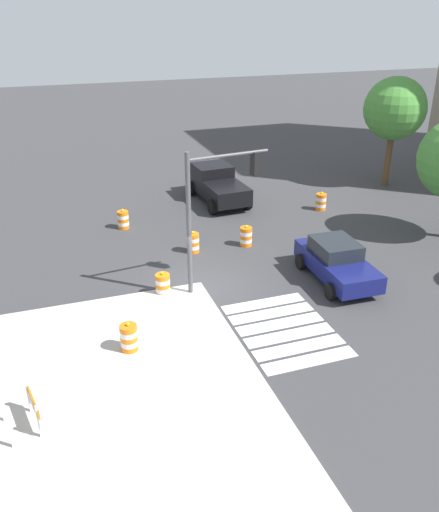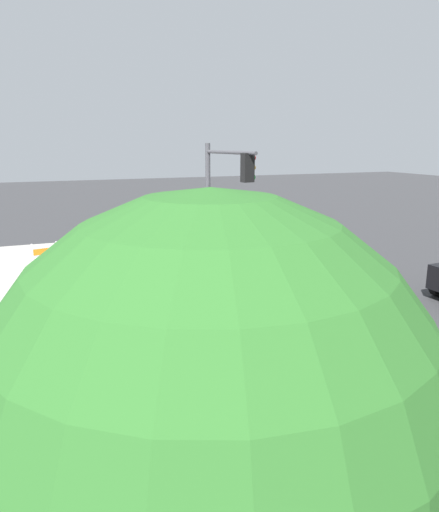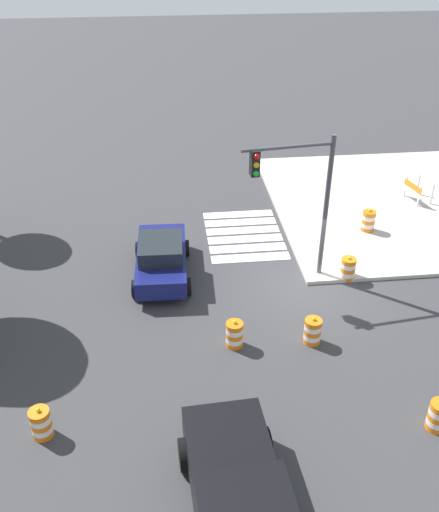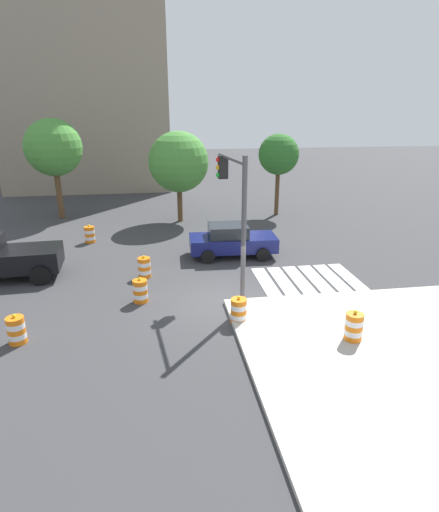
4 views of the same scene
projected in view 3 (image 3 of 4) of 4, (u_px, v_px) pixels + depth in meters
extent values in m
plane|color=#38383A|center=(307.00, 285.00, 21.20)|extent=(120.00, 120.00, 0.00)
cube|color=#BCB7AD|center=(401.00, 204.00, 26.76)|extent=(12.00, 12.00, 0.15)
cube|color=silver|center=(251.00, 258.00, 22.81)|extent=(0.60, 3.20, 0.02)
cube|color=silver|center=(248.00, 248.00, 23.44)|extent=(0.60, 3.20, 0.02)
cube|color=silver|center=(245.00, 239.00, 24.08)|extent=(0.60, 3.20, 0.02)
cube|color=silver|center=(243.00, 230.00, 24.71)|extent=(0.60, 3.20, 0.02)
cube|color=silver|center=(240.00, 222.00, 25.34)|extent=(0.60, 3.20, 0.02)
cube|color=silver|center=(238.00, 214.00, 25.97)|extent=(0.60, 3.20, 0.02)
cube|color=navy|center=(162.00, 260.00, 21.45)|extent=(4.36, 1.99, 0.70)
cube|color=#1E2328|center=(161.00, 248.00, 20.89)|extent=(1.96, 1.67, 0.60)
cylinder|color=black|center=(139.00, 250.00, 22.72)|extent=(0.67, 0.26, 0.66)
cylinder|color=black|center=(186.00, 248.00, 22.84)|extent=(0.67, 0.26, 0.66)
cylinder|color=black|center=(135.00, 289.00, 20.44)|extent=(0.67, 0.26, 0.66)
cylinder|color=black|center=(188.00, 286.00, 20.56)|extent=(0.67, 0.26, 0.66)
cube|color=black|center=(229.00, 453.00, 13.68)|extent=(2.61, 2.14, 0.90)
cylinder|color=black|center=(264.00, 444.00, 14.48)|extent=(0.86, 0.35, 0.84)
cylinder|color=black|center=(185.00, 455.00, 14.20)|extent=(0.86, 0.35, 0.84)
cylinder|color=orange|center=(312.00, 340.00, 18.42)|extent=(0.56, 0.56, 0.18)
cylinder|color=white|center=(312.00, 335.00, 18.33)|extent=(0.56, 0.56, 0.18)
cylinder|color=orange|center=(313.00, 331.00, 18.23)|extent=(0.56, 0.56, 0.18)
cylinder|color=white|center=(313.00, 327.00, 18.14)|extent=(0.56, 0.56, 0.18)
cylinder|color=orange|center=(314.00, 322.00, 18.04)|extent=(0.56, 0.56, 0.18)
sphere|color=yellow|center=(314.00, 319.00, 17.96)|extent=(0.12, 0.12, 0.12)
cylinder|color=orange|center=(347.00, 277.00, 21.51)|extent=(0.56, 0.56, 0.18)
cylinder|color=white|center=(347.00, 273.00, 21.42)|extent=(0.56, 0.56, 0.18)
cylinder|color=orange|center=(348.00, 269.00, 21.32)|extent=(0.56, 0.56, 0.18)
cylinder|color=white|center=(348.00, 265.00, 21.23)|extent=(0.56, 0.56, 0.18)
cylinder|color=orange|center=(349.00, 261.00, 21.13)|extent=(0.56, 0.56, 0.18)
sphere|color=yellow|center=(350.00, 258.00, 21.05)|extent=(0.12, 0.12, 0.12)
cylinder|color=orange|center=(43.00, 432.00, 15.20)|extent=(0.56, 0.56, 0.18)
cylinder|color=white|center=(42.00, 428.00, 15.11)|extent=(0.56, 0.56, 0.18)
cylinder|color=orange|center=(41.00, 423.00, 15.01)|extent=(0.56, 0.56, 0.18)
cylinder|color=white|center=(40.00, 419.00, 14.92)|extent=(0.56, 0.56, 0.18)
cylinder|color=orange|center=(39.00, 414.00, 14.82)|extent=(0.56, 0.56, 0.18)
sphere|color=yellow|center=(38.00, 410.00, 14.74)|extent=(0.12, 0.12, 0.12)
cylinder|color=orange|center=(436.00, 425.00, 15.42)|extent=(0.56, 0.56, 0.18)
cylinder|color=white|center=(437.00, 420.00, 15.33)|extent=(0.56, 0.56, 0.18)
cylinder|color=orange|center=(438.00, 416.00, 15.23)|extent=(0.56, 0.56, 0.18)
cylinder|color=orange|center=(234.00, 343.00, 18.29)|extent=(0.56, 0.56, 0.18)
cylinder|color=white|center=(234.00, 339.00, 18.19)|extent=(0.56, 0.56, 0.18)
cylinder|color=orange|center=(235.00, 334.00, 18.10)|extent=(0.56, 0.56, 0.18)
cylinder|color=white|center=(235.00, 330.00, 18.00)|extent=(0.56, 0.56, 0.18)
cylinder|color=orange|center=(235.00, 326.00, 17.91)|extent=(0.56, 0.56, 0.18)
sphere|color=yellow|center=(235.00, 322.00, 17.83)|extent=(0.12, 0.12, 0.12)
cylinder|color=orange|center=(367.00, 228.00, 24.42)|extent=(0.56, 0.56, 0.18)
cylinder|color=white|center=(368.00, 224.00, 24.32)|extent=(0.56, 0.56, 0.18)
cylinder|color=orange|center=(368.00, 221.00, 24.23)|extent=(0.56, 0.56, 0.18)
cylinder|color=white|center=(369.00, 217.00, 24.13)|extent=(0.56, 0.56, 0.18)
cylinder|color=orange|center=(370.00, 213.00, 24.04)|extent=(0.56, 0.56, 0.18)
sphere|color=yellow|center=(370.00, 210.00, 23.96)|extent=(0.12, 0.12, 0.12)
cube|color=silver|center=(419.00, 196.00, 26.15)|extent=(0.08, 0.08, 1.00)
cube|color=silver|center=(432.00, 194.00, 26.33)|extent=(0.08, 0.08, 1.00)
cube|color=silver|center=(406.00, 186.00, 27.04)|extent=(0.08, 0.08, 1.00)
cube|color=silver|center=(418.00, 184.00, 27.22)|extent=(0.08, 0.08, 1.00)
cube|color=orange|center=(413.00, 186.00, 26.46)|extent=(1.28, 0.30, 0.28)
cube|color=white|center=(412.00, 192.00, 26.62)|extent=(1.28, 0.30, 0.20)
cylinder|color=#4C4C51|center=(326.00, 208.00, 20.21)|extent=(0.18, 0.18, 5.50)
cylinder|color=#4C4C51|center=(288.00, 147.00, 18.61)|extent=(0.49, 3.19, 0.12)
cube|color=black|center=(255.00, 163.00, 18.64)|extent=(0.39, 0.32, 0.90)
sphere|color=red|center=(257.00, 156.00, 18.32)|extent=(0.20, 0.20, 0.20)
sphere|color=#F2A514|center=(256.00, 165.00, 18.48)|extent=(0.20, 0.20, 0.20)
sphere|color=green|center=(256.00, 174.00, 18.64)|extent=(0.20, 0.20, 0.20)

